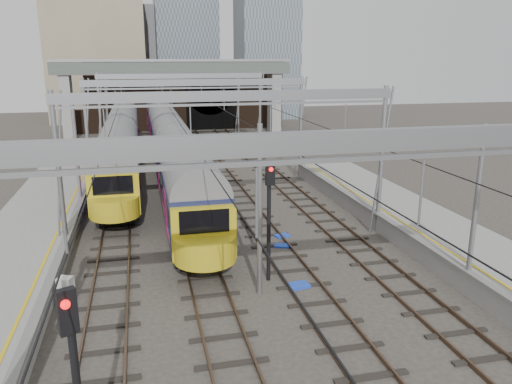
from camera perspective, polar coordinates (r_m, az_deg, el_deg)
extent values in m
plane|color=#38332D|center=(19.22, 1.85, -14.16)|extent=(160.00, 160.00, 0.00)
cube|color=slate|center=(20.80, -22.68, -9.78)|extent=(0.35, 55.00, 0.12)
cube|color=gold|center=(20.87, -24.06, -9.65)|extent=(0.12, 55.00, 0.01)
cube|color=slate|center=(21.03, 25.37, -9.81)|extent=(0.35, 47.00, 0.12)
cube|color=gold|center=(21.31, 26.46, -9.43)|extent=(0.12, 47.00, 0.01)
cube|color=#4C3828|center=(32.62, -16.66, -2.12)|extent=(0.08, 80.00, 0.16)
cube|color=#4C3828|center=(32.55, -14.14, -1.98)|extent=(0.08, 80.00, 0.16)
cube|color=black|center=(32.60, -15.39, -2.18)|extent=(2.40, 80.00, 0.14)
cube|color=#4C3828|center=(32.58, -9.64, -1.71)|extent=(0.08, 80.00, 0.16)
cube|color=#4C3828|center=(32.69, -7.12, -1.55)|extent=(0.08, 80.00, 0.16)
cube|color=black|center=(32.65, -8.37, -1.76)|extent=(2.40, 80.00, 0.14)
cube|color=#4C3828|center=(33.03, -2.70, -1.28)|extent=(0.08, 80.00, 0.16)
cube|color=#4C3828|center=(33.31, -0.27, -1.12)|extent=(0.08, 80.00, 0.16)
cube|color=black|center=(33.18, -1.48, -1.32)|extent=(2.40, 80.00, 0.14)
cube|color=#4C3828|center=(33.95, 3.95, -0.84)|extent=(0.08, 80.00, 0.16)
cube|color=#4C3828|center=(34.38, 6.25, -0.69)|extent=(0.08, 80.00, 0.16)
cube|color=black|center=(34.18, 5.10, -0.89)|extent=(2.40, 80.00, 0.14)
cube|color=gray|center=(11.23, 10.11, 5.71)|extent=(16.80, 0.28, 0.50)
cylinder|color=gray|center=(25.07, -21.54, 1.61)|extent=(0.24, 0.24, 8.00)
cylinder|color=gray|center=(27.79, 14.13, 3.45)|extent=(0.24, 0.24, 8.00)
cube|color=gray|center=(24.64, -2.88, 10.91)|extent=(16.80, 0.28, 0.50)
cylinder|color=gray|center=(38.75, -18.75, 6.30)|extent=(0.24, 0.24, 8.00)
cylinder|color=gray|center=(40.57, 5.13, 7.40)|extent=(0.24, 0.24, 8.00)
cube|color=gray|center=(38.48, -6.71, 12.33)|extent=(16.80, 0.28, 0.50)
cylinder|color=gray|center=(52.60, -17.40, 8.53)|extent=(0.24, 0.24, 8.00)
cylinder|color=gray|center=(53.95, 0.45, 9.36)|extent=(0.24, 0.24, 8.00)
cube|color=gray|center=(52.40, -8.53, 12.97)|extent=(16.80, 0.28, 0.50)
cylinder|color=gray|center=(64.52, -16.70, 9.67)|extent=(0.24, 0.24, 8.00)
cylinder|color=gray|center=(65.63, -2.05, 10.37)|extent=(0.24, 0.24, 8.00)
cube|color=gray|center=(64.36, -9.46, 13.30)|extent=(16.80, 0.28, 0.50)
cube|color=black|center=(31.47, -16.09, 7.41)|extent=(0.03, 80.00, 0.03)
cube|color=black|center=(31.52, -8.75, 7.83)|extent=(0.03, 80.00, 0.03)
cube|color=black|center=(32.07, -1.54, 8.12)|extent=(0.03, 80.00, 0.03)
cube|color=black|center=(33.10, 5.33, 8.28)|extent=(0.03, 80.00, 0.03)
cube|color=black|center=(68.66, -7.89, 10.86)|extent=(26.00, 2.00, 9.00)
cube|color=black|center=(68.16, -5.20, 9.31)|extent=(6.50, 0.10, 5.20)
cylinder|color=black|center=(67.95, -5.26, 11.49)|extent=(6.50, 0.10, 6.50)
cube|color=black|center=(67.88, -17.93, 7.69)|extent=(6.00, 1.50, 3.00)
cube|color=gray|center=(62.93, -20.76, 9.31)|extent=(1.20, 2.50, 8.20)
cube|color=gray|center=(64.65, 2.10, 10.39)|extent=(1.20, 2.50, 8.20)
cube|color=#4F5952|center=(62.35, -9.35, 13.80)|extent=(28.00, 3.00, 1.40)
cube|color=gray|center=(62.34, -9.39, 14.63)|extent=(28.00, 3.00, 0.30)
cube|color=tan|center=(82.39, -17.69, 15.53)|extent=(14.00, 12.00, 22.00)
cube|color=#4C5660|center=(88.83, -8.12, 19.21)|extent=(10.00, 10.00, 32.00)
cube|color=gray|center=(96.22, -12.09, 14.53)|extent=(18.00, 14.00, 18.00)
cube|color=black|center=(53.70, -10.42, 5.15)|extent=(2.21, 65.55, 0.70)
cube|color=#15244C|center=(53.41, -10.52, 7.16)|extent=(2.82, 65.55, 2.51)
cylinder|color=slate|center=(53.26, -10.58, 8.50)|extent=(2.76, 65.05, 2.76)
cube|color=black|center=(53.36, -10.54, 7.59)|extent=(2.84, 64.35, 0.75)
cube|color=#B83959|center=(53.51, -10.48, 6.42)|extent=(2.84, 64.55, 0.12)
cube|color=gold|center=(21.36, -5.94, -4.78)|extent=(2.76, 0.60, 2.31)
cube|color=black|center=(21.00, -5.92, -3.39)|extent=(2.11, 0.08, 1.01)
cube|color=black|center=(44.64, -14.93, 2.89)|extent=(2.22, 32.68, 0.70)
cube|color=#15244C|center=(44.29, -15.09, 5.31)|extent=(2.82, 32.68, 2.52)
cylinder|color=slate|center=(44.10, -15.21, 6.92)|extent=(2.77, 32.18, 2.77)
cube|color=black|center=(44.23, -15.13, 5.82)|extent=(2.84, 31.48, 0.76)
cube|color=#B83959|center=(44.41, -15.03, 4.41)|extent=(2.84, 31.68, 0.12)
cube|color=gold|center=(28.18, -15.94, -0.36)|extent=(2.77, 0.60, 2.32)
cube|color=black|center=(27.87, -16.05, 0.75)|extent=(2.12, 0.08, 1.01)
cube|color=black|center=(10.45, -20.76, -12.65)|extent=(0.41, 0.31, 0.94)
sphere|color=red|center=(10.26, -20.95, -11.92)|extent=(0.19, 0.19, 0.19)
cylinder|color=black|center=(21.19, 1.47, -3.72)|extent=(0.17, 0.17, 5.11)
cube|color=black|center=(20.41, 1.64, 2.07)|extent=(0.41, 0.27, 0.96)
sphere|color=red|center=(20.25, 1.73, 2.59)|extent=(0.19, 0.19, 0.19)
cube|color=silver|center=(21.31, -20.89, -10.47)|extent=(0.68, 0.63, 1.10)
cube|color=blue|center=(21.59, 4.87, -10.58)|extent=(0.98, 0.77, 0.10)
cube|color=blue|center=(25.84, 2.98, -6.12)|extent=(0.90, 0.78, 0.09)
cube|color=blue|center=(27.22, 3.00, -5.00)|extent=(0.90, 0.75, 0.09)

